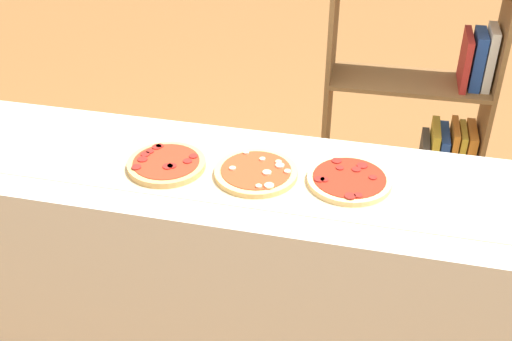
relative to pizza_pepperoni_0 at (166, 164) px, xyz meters
name	(u,v)px	position (x,y,z in m)	size (l,w,h in m)	color
counter	(256,277)	(0.31, 0.02, -0.47)	(2.63, 0.59, 0.91)	beige
parchment_paper	(256,175)	(0.31, 0.02, -0.01)	(2.49, 0.37, 0.00)	tan
pizza_pepperoni_0	(166,164)	(0.00, 0.00, 0.00)	(0.26, 0.26, 0.03)	tan
pizza_mushroom_1	(256,172)	(0.31, 0.02, 0.00)	(0.28, 0.28, 0.03)	#DBB26B
pizza_pepperoni_2	(349,180)	(0.61, 0.05, 0.00)	(0.28, 0.28, 0.03)	#E5C17F
bookshelf	(422,143)	(0.88, 0.90, -0.32)	(0.71, 0.30, 1.35)	brown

